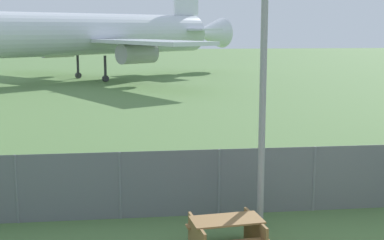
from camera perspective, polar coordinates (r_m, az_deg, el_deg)
name	(u,v)px	position (r m, az deg, el deg)	size (l,w,h in m)	color
perimeter_fence	(120,186)	(13.75, -7.67, -6.95)	(56.07, 0.07, 1.75)	slate
airplane	(80,35)	(50.14, -11.82, 8.89)	(32.27, 26.37, 11.79)	silver
picnic_bench_near_cabin	(227,232)	(11.82, 3.70, -11.83)	(1.67, 1.56, 0.76)	olive
light_mast	(264,23)	(12.51, 7.73, 10.25)	(0.44, 0.44, 8.12)	#99999E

